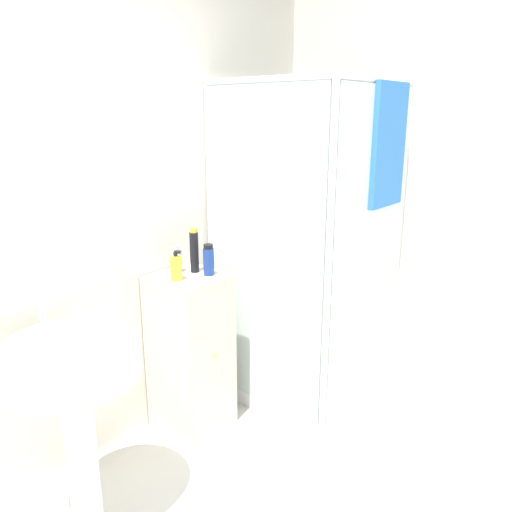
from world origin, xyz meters
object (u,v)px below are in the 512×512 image
Objects in this scene: shampoo_bottle_blue at (209,260)px; soap_dispenser at (176,268)px; shampoo_bottle_tall_black at (194,251)px; sink at (73,380)px; lotion_bottle_white at (177,261)px.

soap_dispenser is at bearing 158.32° from shampoo_bottle_blue.
shampoo_bottle_tall_black is at bearing 96.63° from shampoo_bottle_blue.
lotion_bottle_white reaches higher than sink.
soap_dispenser reaches higher than lotion_bottle_white.
sink is 0.77m from soap_dispenser.
lotion_bottle_white is at bearing 45.41° from soap_dispenser.
sink is 0.88m from lotion_bottle_white.
soap_dispenser is 0.18m from shampoo_bottle_blue.
shampoo_bottle_tall_black reaches higher than sink.
soap_dispenser is (0.71, 0.16, 0.28)m from sink.
shampoo_bottle_blue is at bearing 6.04° from sink.
shampoo_bottle_tall_black is 1.56× the size of lotion_bottle_white.
shampoo_bottle_blue is (0.17, -0.07, 0.01)m from soap_dispenser.
shampoo_bottle_blue reaches higher than sink.
shampoo_bottle_blue is at bearing -65.45° from lotion_bottle_white.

